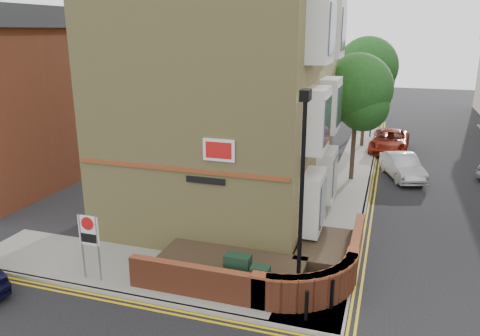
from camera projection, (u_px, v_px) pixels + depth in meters
name	position (u px, v px, depth m)	size (l,w,h in m)	color
ground	(234.00, 318.00, 13.32)	(120.00, 120.00, 0.00)	black
pavement_corner	(149.00, 273.00, 15.71)	(13.00, 3.00, 0.12)	gray
pavement_main	(354.00, 170.00, 27.30)	(2.00, 32.00, 0.12)	gray
kerb_side	(126.00, 296.00, 14.34)	(13.00, 0.15, 0.12)	gray
kerb_main_near	(372.00, 171.00, 27.00)	(0.15, 32.00, 0.12)	gray
yellow_lines_side	(121.00, 302.00, 14.13)	(13.00, 0.28, 0.01)	gold
yellow_lines_main	(376.00, 172.00, 26.94)	(0.28, 32.00, 0.01)	gold
corner_building	(230.00, 71.00, 19.69)	(8.95, 10.40, 13.60)	tan
garden_wall	(258.00, 276.00, 15.60)	(6.80, 6.00, 1.20)	brown
lamppost	(301.00, 201.00, 12.99)	(0.25, 0.50, 6.30)	black
utility_cabinet_large	(238.00, 273.00, 14.39)	(0.80, 0.45, 1.20)	black
utility_cabinet_small	(260.00, 283.00, 13.89)	(0.55, 0.40, 1.10)	black
bollard_near	(306.00, 306.00, 12.93)	(0.11, 0.11, 0.90)	black
bollard_far	(332.00, 294.00, 13.48)	(0.11, 0.11, 0.90)	black
zone_sign	(89.00, 236.00, 14.79)	(0.72, 0.07, 2.20)	slate
side_building	(5.00, 98.00, 23.77)	(6.40, 10.40, 9.00)	brown
tree_near	(357.00, 94.00, 24.20)	(3.64, 3.65, 6.70)	#382B1E
tree_mid	(367.00, 72.00, 31.35)	(4.03, 4.03, 7.42)	#382B1E
tree_far	(373.00, 67.00, 38.73)	(3.81, 3.81, 7.00)	#382B1E
traffic_light_assembly	(373.00, 102.00, 34.61)	(0.20, 0.16, 4.20)	black
silver_car_near	(403.00, 166.00, 25.74)	(1.43, 4.09, 1.35)	#B0B2B8
red_car_main	(390.00, 141.00, 31.48)	(2.38, 5.16, 1.43)	maroon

